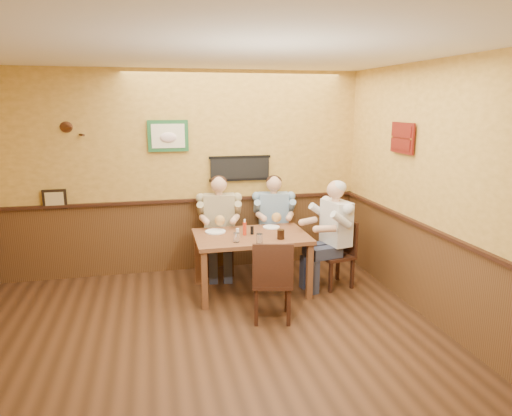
{
  "coord_description": "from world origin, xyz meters",
  "views": [
    {
      "loc": [
        -0.43,
        -3.84,
        2.35
      ],
      "look_at": [
        0.78,
        1.45,
        1.1
      ],
      "focal_mm": 32.0,
      "sensor_mm": 36.0,
      "label": 1
    }
  ],
  "objects_px": {
    "chair_back_right": "(273,239)",
    "chair_near_side": "(272,279)",
    "chair_back_left": "(220,243)",
    "chair_right_end": "(335,254)",
    "hot_sauce_bottle": "(245,228)",
    "pepper_shaker": "(252,230)",
    "diner_tan_shirt": "(220,230)",
    "salt_shaker": "(238,232)",
    "dining_table": "(251,242)",
    "diner_blue_polo": "(273,227)",
    "diner_white_elder": "(336,240)",
    "water_glass_mid": "(260,239)",
    "water_glass_left": "(236,238)",
    "cola_tumbler": "(281,234)"
  },
  "relations": [
    {
      "from": "chair_near_side",
      "to": "diner_white_elder",
      "type": "bearing_deg",
      "value": -132.24
    },
    {
      "from": "water_glass_left",
      "to": "diner_white_elder",
      "type": "bearing_deg",
      "value": 8.0
    },
    {
      "from": "chair_back_left",
      "to": "diner_blue_polo",
      "type": "relative_size",
      "value": 0.72
    },
    {
      "from": "chair_back_right",
      "to": "salt_shaker",
      "type": "bearing_deg",
      "value": -120.2
    },
    {
      "from": "water_glass_mid",
      "to": "pepper_shaker",
      "type": "relative_size",
      "value": 1.16
    },
    {
      "from": "chair_back_left",
      "to": "salt_shaker",
      "type": "distance_m",
      "value": 0.85
    },
    {
      "from": "chair_right_end",
      "to": "chair_near_side",
      "type": "height_order",
      "value": "chair_near_side"
    },
    {
      "from": "chair_back_left",
      "to": "cola_tumbler",
      "type": "xyz_separation_m",
      "value": [
        0.6,
        -0.99,
        0.37
      ]
    },
    {
      "from": "hot_sauce_bottle",
      "to": "pepper_shaker",
      "type": "relative_size",
      "value": 1.78
    },
    {
      "from": "water_glass_left",
      "to": "salt_shaker",
      "type": "bearing_deg",
      "value": 75.88
    },
    {
      "from": "chair_back_left",
      "to": "chair_right_end",
      "type": "relative_size",
      "value": 0.99
    },
    {
      "from": "chair_back_right",
      "to": "diner_tan_shirt",
      "type": "bearing_deg",
      "value": -166.48
    },
    {
      "from": "hot_sauce_bottle",
      "to": "pepper_shaker",
      "type": "height_order",
      "value": "hot_sauce_bottle"
    },
    {
      "from": "water_glass_mid",
      "to": "hot_sauce_bottle",
      "type": "distance_m",
      "value": 0.41
    },
    {
      "from": "diner_white_elder",
      "to": "salt_shaker",
      "type": "xyz_separation_m",
      "value": [
        -1.27,
        0.05,
        0.17
      ]
    },
    {
      "from": "dining_table",
      "to": "diner_white_elder",
      "type": "xyz_separation_m",
      "value": [
        1.1,
        -0.08,
        -0.03
      ]
    },
    {
      "from": "chair_right_end",
      "to": "diner_blue_polo",
      "type": "xyz_separation_m",
      "value": [
        -0.6,
        0.86,
        0.17
      ]
    },
    {
      "from": "cola_tumbler",
      "to": "hot_sauce_bottle",
      "type": "height_order",
      "value": "hot_sauce_bottle"
    },
    {
      "from": "chair_back_right",
      "to": "hot_sauce_bottle",
      "type": "bearing_deg",
      "value": -117.1
    },
    {
      "from": "chair_back_right",
      "to": "chair_near_side",
      "type": "height_order",
      "value": "chair_near_side"
    },
    {
      "from": "chair_near_side",
      "to": "salt_shaker",
      "type": "xyz_separation_m",
      "value": [
        -0.24,
        0.77,
        0.33
      ]
    },
    {
      "from": "water_glass_mid",
      "to": "hot_sauce_bottle",
      "type": "relative_size",
      "value": 0.65
    },
    {
      "from": "chair_right_end",
      "to": "hot_sauce_bottle",
      "type": "height_order",
      "value": "hot_sauce_bottle"
    },
    {
      "from": "diner_blue_polo",
      "to": "water_glass_left",
      "type": "relative_size",
      "value": 10.94
    },
    {
      "from": "diner_white_elder",
      "to": "salt_shaker",
      "type": "bearing_deg",
      "value": -103.56
    },
    {
      "from": "chair_back_right",
      "to": "water_glass_mid",
      "type": "xyz_separation_m",
      "value": [
        -0.49,
        -1.17,
        0.38
      ]
    },
    {
      "from": "diner_white_elder",
      "to": "diner_blue_polo",
      "type": "bearing_deg",
      "value": -156.6
    },
    {
      "from": "cola_tumbler",
      "to": "salt_shaker",
      "type": "height_order",
      "value": "cola_tumbler"
    },
    {
      "from": "water_glass_mid",
      "to": "chair_right_end",
      "type": "bearing_deg",
      "value": 15.9
    },
    {
      "from": "chair_back_left",
      "to": "chair_right_end",
      "type": "bearing_deg",
      "value": -22.76
    },
    {
      "from": "salt_shaker",
      "to": "dining_table",
      "type": "bearing_deg",
      "value": 7.86
    },
    {
      "from": "diner_tan_shirt",
      "to": "cola_tumbler",
      "type": "xyz_separation_m",
      "value": [
        0.6,
        -0.99,
        0.18
      ]
    },
    {
      "from": "chair_back_right",
      "to": "hot_sauce_bottle",
      "type": "distance_m",
      "value": 1.06
    },
    {
      "from": "chair_near_side",
      "to": "water_glass_mid",
      "type": "distance_m",
      "value": 0.54
    },
    {
      "from": "chair_near_side",
      "to": "pepper_shaker",
      "type": "distance_m",
      "value": 0.88
    },
    {
      "from": "diner_white_elder",
      "to": "salt_shaker",
      "type": "relative_size",
      "value": 12.95
    },
    {
      "from": "chair_back_right",
      "to": "diner_tan_shirt",
      "type": "height_order",
      "value": "diner_tan_shirt"
    },
    {
      "from": "chair_near_side",
      "to": "dining_table",
      "type": "bearing_deg",
      "value": -72.76
    },
    {
      "from": "chair_back_right",
      "to": "water_glass_mid",
      "type": "relative_size",
      "value": 7.26
    },
    {
      "from": "chair_right_end",
      "to": "diner_blue_polo",
      "type": "relative_size",
      "value": 0.72
    },
    {
      "from": "chair_back_left",
      "to": "diner_blue_polo",
      "type": "distance_m",
      "value": 0.81
    },
    {
      "from": "chair_right_end",
      "to": "diner_blue_polo",
      "type": "bearing_deg",
      "value": -156.6
    },
    {
      "from": "water_glass_left",
      "to": "cola_tumbler",
      "type": "bearing_deg",
      "value": 0.64
    },
    {
      "from": "diner_blue_polo",
      "to": "diner_white_elder",
      "type": "distance_m",
      "value": 1.05
    },
    {
      "from": "dining_table",
      "to": "water_glass_mid",
      "type": "distance_m",
      "value": 0.41
    },
    {
      "from": "chair_back_left",
      "to": "pepper_shaker",
      "type": "xyz_separation_m",
      "value": [
        0.31,
        -0.72,
        0.36
      ]
    },
    {
      "from": "chair_back_left",
      "to": "chair_right_end",
      "type": "xyz_separation_m",
      "value": [
        1.39,
        -0.81,
        0.0
      ]
    },
    {
      "from": "chair_back_left",
      "to": "water_glass_left",
      "type": "height_order",
      "value": "chair_back_left"
    },
    {
      "from": "chair_back_right",
      "to": "diner_white_elder",
      "type": "bearing_deg",
      "value": -45.76
    },
    {
      "from": "dining_table",
      "to": "diner_white_elder",
      "type": "bearing_deg",
      "value": -4.02
    }
  ]
}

